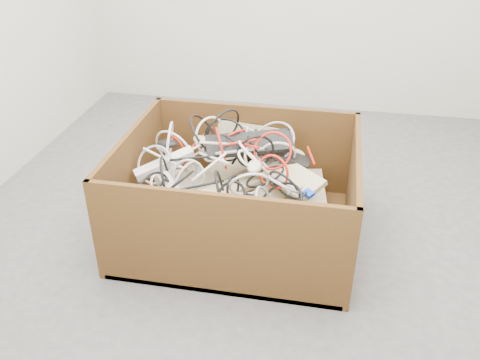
% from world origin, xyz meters
% --- Properties ---
extents(ground, '(3.00, 3.00, 0.00)m').
position_xyz_m(ground, '(0.00, 0.00, 0.00)').
color(ground, '#4A4A4D').
rests_on(ground, ground).
extents(cardboard_box, '(1.11, 0.92, 0.52)m').
position_xyz_m(cardboard_box, '(-0.05, -0.23, 0.14)').
color(cardboard_box, '#381F0E').
rests_on(cardboard_box, ground).
extents(keyboard_pile, '(0.94, 0.84, 0.37)m').
position_xyz_m(keyboard_pile, '(0.03, -0.18, 0.29)').
color(keyboard_pile, '#C2BC89').
rests_on(keyboard_pile, cardboard_box).
extents(mice_scatter, '(0.77, 0.70, 0.23)m').
position_xyz_m(mice_scatter, '(-0.13, -0.22, 0.35)').
color(mice_scatter, '#BAAF95').
rests_on(mice_scatter, keyboard_pile).
extents(power_strip_left, '(0.28, 0.22, 0.12)m').
position_xyz_m(power_strip_left, '(-0.41, -0.22, 0.36)').
color(power_strip_left, silver).
rests_on(power_strip_left, keyboard_pile).
extents(power_strip_right, '(0.25, 0.27, 0.10)m').
position_xyz_m(power_strip_right, '(-0.30, -0.42, 0.32)').
color(power_strip_right, silver).
rests_on(power_strip_right, keyboard_pile).
extents(vga_plug, '(0.06, 0.06, 0.03)m').
position_xyz_m(vga_plug, '(0.31, -0.37, 0.36)').
color(vga_plug, '#0D38C6').
rests_on(vga_plug, keyboard_pile).
extents(cable_tangle, '(1.04, 0.86, 0.45)m').
position_xyz_m(cable_tangle, '(-0.13, -0.23, 0.39)').
color(cable_tangle, '#9C9BA1').
rests_on(cable_tangle, keyboard_pile).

